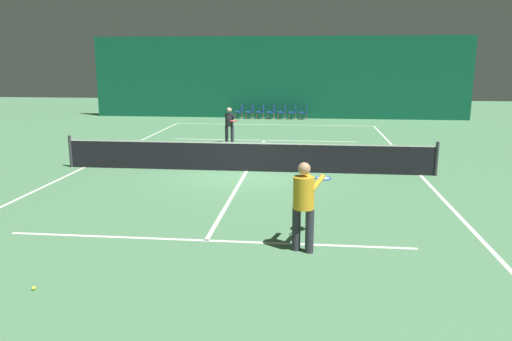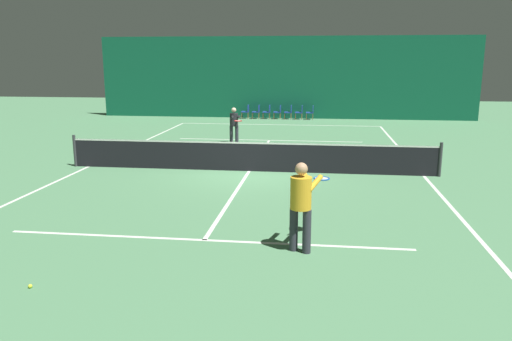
% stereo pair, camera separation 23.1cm
% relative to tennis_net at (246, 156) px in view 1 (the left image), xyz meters
% --- Properties ---
extents(ground_plane, '(60.00, 60.00, 0.00)m').
position_rel_tennis_net_xyz_m(ground_plane, '(0.00, 0.00, -0.51)').
color(ground_plane, '#4C7F56').
extents(backdrop_curtain, '(23.00, 0.12, 4.93)m').
position_rel_tennis_net_xyz_m(backdrop_curtain, '(0.00, 15.20, 1.96)').
color(backdrop_curtain, '#0F5138').
rests_on(backdrop_curtain, ground).
extents(court_line_baseline_far, '(11.00, 0.10, 0.00)m').
position_rel_tennis_net_xyz_m(court_line_baseline_far, '(0.00, 11.90, -0.51)').
color(court_line_baseline_far, silver).
rests_on(court_line_baseline_far, ground).
extents(court_line_service_far, '(8.25, 0.10, 0.00)m').
position_rel_tennis_net_xyz_m(court_line_service_far, '(0.00, 6.40, -0.51)').
color(court_line_service_far, silver).
rests_on(court_line_service_far, ground).
extents(court_line_service_near, '(8.25, 0.10, 0.00)m').
position_rel_tennis_net_xyz_m(court_line_service_near, '(0.00, -6.40, -0.51)').
color(court_line_service_near, silver).
rests_on(court_line_service_near, ground).
extents(court_line_sideline_left, '(0.10, 23.80, 0.00)m').
position_rel_tennis_net_xyz_m(court_line_sideline_left, '(-5.50, 0.00, -0.51)').
color(court_line_sideline_left, silver).
rests_on(court_line_sideline_left, ground).
extents(court_line_sideline_right, '(0.10, 23.80, 0.00)m').
position_rel_tennis_net_xyz_m(court_line_sideline_right, '(5.50, 0.00, -0.51)').
color(court_line_sideline_right, silver).
rests_on(court_line_sideline_right, ground).
extents(court_line_centre, '(0.10, 12.80, 0.00)m').
position_rel_tennis_net_xyz_m(court_line_centre, '(0.00, 0.00, -0.51)').
color(court_line_centre, silver).
rests_on(court_line_centre, ground).
extents(tennis_net, '(12.00, 0.10, 1.07)m').
position_rel_tennis_net_xyz_m(tennis_net, '(0.00, 0.00, 0.00)').
color(tennis_net, black).
rests_on(tennis_net, ground).
extents(player_near, '(0.85, 1.41, 1.71)m').
position_rel_tennis_net_xyz_m(player_near, '(1.94, -6.71, 0.49)').
color(player_near, '#2D2D38').
rests_on(player_near, ground).
extents(player_far, '(0.77, 1.33, 1.55)m').
position_rel_tennis_net_xyz_m(player_far, '(-1.41, 5.32, 0.39)').
color(player_far, '#2D2D38').
rests_on(player_far, ground).
extents(courtside_chair_0, '(0.44, 0.44, 0.84)m').
position_rel_tennis_net_xyz_m(courtside_chair_0, '(-2.26, 14.65, -0.03)').
color(courtside_chair_0, brown).
rests_on(courtside_chair_0, ground).
extents(courtside_chair_1, '(0.44, 0.44, 0.84)m').
position_rel_tennis_net_xyz_m(courtside_chair_1, '(-1.60, 14.65, -0.03)').
color(courtside_chair_1, brown).
rests_on(courtside_chair_1, ground).
extents(courtside_chair_2, '(0.44, 0.44, 0.84)m').
position_rel_tennis_net_xyz_m(courtside_chair_2, '(-0.94, 14.65, -0.03)').
color(courtside_chair_2, brown).
rests_on(courtside_chair_2, ground).
extents(courtside_chair_3, '(0.44, 0.44, 0.84)m').
position_rel_tennis_net_xyz_m(courtside_chair_3, '(-0.29, 14.65, -0.03)').
color(courtside_chair_3, brown).
rests_on(courtside_chair_3, ground).
extents(courtside_chair_4, '(0.44, 0.44, 0.84)m').
position_rel_tennis_net_xyz_m(courtside_chair_4, '(0.37, 14.65, -0.03)').
color(courtside_chair_4, brown).
rests_on(courtside_chair_4, ground).
extents(courtside_chair_5, '(0.44, 0.44, 0.84)m').
position_rel_tennis_net_xyz_m(courtside_chair_5, '(1.03, 14.65, -0.03)').
color(courtside_chair_5, brown).
rests_on(courtside_chair_5, ground).
extents(courtside_chair_6, '(0.44, 0.44, 0.84)m').
position_rel_tennis_net_xyz_m(courtside_chair_6, '(1.69, 14.65, -0.03)').
color(courtside_chair_6, brown).
rests_on(courtside_chair_6, ground).
extents(tennis_ball, '(0.07, 0.07, 0.07)m').
position_rel_tennis_net_xyz_m(tennis_ball, '(-2.25, -8.86, -0.48)').
color(tennis_ball, '#D1DB33').
rests_on(tennis_ball, ground).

